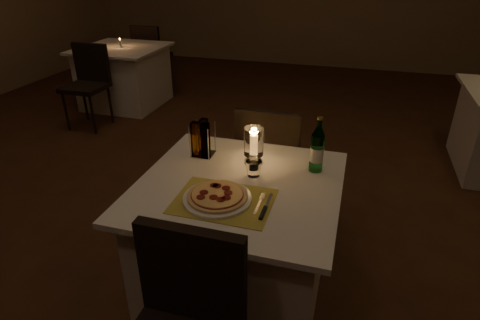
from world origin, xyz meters
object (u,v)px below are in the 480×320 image
(pizza, at_px, (217,195))
(plate, at_px, (217,198))
(neighbor_table_left, at_px, (125,76))
(chair_far, at_px, (269,156))
(main_table, at_px, (239,241))
(water_bottle, at_px, (317,150))
(hurricane_candle, at_px, (254,143))
(tumbler, at_px, (254,169))

(pizza, bearing_deg, plate, -50.52)
(plate, height_order, pizza, pizza)
(neighbor_table_left, bearing_deg, chair_far, -40.92)
(main_table, distance_m, chair_far, 0.74)
(chair_far, relative_size, water_bottle, 3.01)
(neighbor_table_left, bearing_deg, hurricane_candle, -46.81)
(tumbler, height_order, neighbor_table_left, tumbler)
(plate, relative_size, water_bottle, 1.07)
(chair_far, relative_size, neighbor_table_left, 0.90)
(main_table, relative_size, pizza, 3.57)
(plate, relative_size, pizza, 1.14)
(hurricane_candle, bearing_deg, main_table, -93.09)
(main_table, height_order, hurricane_candle, hurricane_candle)
(tumbler, bearing_deg, water_bottle, 26.31)
(water_bottle, bearing_deg, plate, -133.36)
(chair_far, bearing_deg, tumbler, -85.35)
(chair_far, relative_size, tumbler, 10.92)
(chair_far, xyz_separation_m, water_bottle, (0.35, -0.47, 0.31))
(chair_far, relative_size, hurricane_candle, 4.40)
(plate, bearing_deg, water_bottle, 46.64)
(main_table, relative_size, chair_far, 1.11)
(pizza, distance_m, water_bottle, 0.59)
(water_bottle, distance_m, neighbor_table_left, 3.72)
(tumbler, distance_m, water_bottle, 0.34)
(tumbler, bearing_deg, main_table, -118.04)
(hurricane_candle, bearing_deg, water_bottle, 1.18)
(pizza, bearing_deg, main_table, 74.43)
(chair_far, xyz_separation_m, tumbler, (0.05, -0.62, 0.23))
(plate, xyz_separation_m, tumbler, (0.10, 0.27, 0.03))
(pizza, bearing_deg, chair_far, 86.79)
(chair_far, bearing_deg, plate, -93.20)
(main_table, xyz_separation_m, plate, (-0.05, -0.18, 0.38))
(main_table, bearing_deg, plate, -105.52)
(main_table, distance_m, hurricane_candle, 0.54)
(tumbler, height_order, hurricane_candle, hurricane_candle)
(water_bottle, bearing_deg, pizza, -133.38)
(chair_far, xyz_separation_m, neighbor_table_left, (-2.35, 2.04, -0.18))
(chair_far, height_order, pizza, chair_far)
(main_table, bearing_deg, hurricane_candle, 86.91)
(pizza, relative_size, hurricane_candle, 1.37)
(chair_far, xyz_separation_m, pizza, (-0.05, -0.89, 0.22))
(plate, relative_size, tumbler, 3.88)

